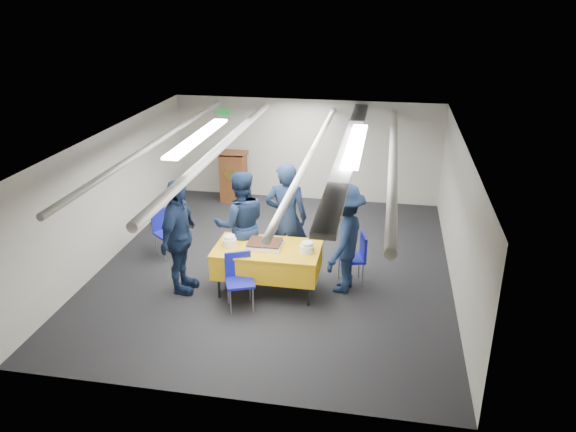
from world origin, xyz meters
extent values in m
plane|color=black|center=(0.00, 0.00, 0.00)|extent=(7.00, 7.00, 0.00)
cube|color=beige|center=(0.00, 3.49, 1.15)|extent=(6.00, 0.02, 2.30)
cube|color=beige|center=(-2.99, 0.00, 1.15)|extent=(0.02, 7.00, 2.30)
cube|color=beige|center=(2.99, 0.00, 1.15)|extent=(0.02, 7.00, 2.30)
cube|color=white|center=(0.00, 0.00, 2.29)|extent=(6.00, 7.00, 0.02)
cylinder|color=silver|center=(-2.00, 0.00, 2.18)|extent=(0.10, 6.90, 0.10)
cylinder|color=silver|center=(-0.90, 0.00, 2.14)|extent=(0.14, 6.90, 0.14)
cylinder|color=silver|center=(0.60, 0.00, 2.10)|extent=(0.10, 6.90, 0.10)
cylinder|color=silver|center=(1.90, 0.00, 2.06)|extent=(0.14, 6.90, 0.14)
cube|color=gray|center=(1.20, 0.00, 2.20)|extent=(0.28, 6.90, 0.08)
cube|color=white|center=(-1.30, 0.00, 2.27)|extent=(0.25, 2.60, 0.04)
cube|color=white|center=(1.30, 0.00, 2.27)|extent=(0.25, 2.60, 0.04)
cube|color=#0C591E|center=(-1.90, 3.47, 1.95)|extent=(0.30, 0.04, 0.12)
cylinder|color=black|center=(-0.67, -1.24, 0.18)|extent=(0.04, 0.04, 0.36)
cylinder|color=black|center=(0.76, -1.24, 0.18)|extent=(0.04, 0.04, 0.36)
cylinder|color=black|center=(-0.67, -0.52, 0.18)|extent=(0.04, 0.04, 0.36)
cylinder|color=black|center=(0.76, -0.52, 0.18)|extent=(0.04, 0.04, 0.36)
cube|color=gold|center=(0.04, -0.88, 0.54)|extent=(1.65, 0.93, 0.39)
cube|color=gold|center=(0.04, -0.88, 0.76)|extent=(1.67, 0.95, 0.03)
cube|color=white|center=(0.00, -0.86, 0.80)|extent=(0.54, 0.43, 0.06)
cube|color=black|center=(0.00, -0.86, 0.85)|extent=(0.51, 0.41, 0.03)
sphere|color=navy|center=(-0.24, -1.05, 0.85)|extent=(0.04, 0.04, 0.04)
sphere|color=navy|center=(-0.24, -0.66, 0.85)|extent=(0.04, 0.04, 0.04)
sphere|color=navy|center=(-0.12, -1.05, 0.85)|extent=(0.04, 0.04, 0.04)
sphere|color=navy|center=(-0.12, -0.66, 0.85)|extent=(0.04, 0.04, 0.04)
sphere|color=navy|center=(0.00, -1.05, 0.85)|extent=(0.04, 0.04, 0.04)
sphere|color=navy|center=(0.00, -0.66, 0.85)|extent=(0.04, 0.04, 0.04)
sphere|color=navy|center=(0.11, -1.05, 0.85)|extent=(0.04, 0.04, 0.04)
sphere|color=navy|center=(0.11, -0.66, 0.85)|extent=(0.04, 0.04, 0.04)
sphere|color=navy|center=(0.23, -1.05, 0.85)|extent=(0.04, 0.04, 0.04)
sphere|color=navy|center=(0.23, -0.66, 0.85)|extent=(0.04, 0.04, 0.04)
sphere|color=navy|center=(-0.26, -0.95, 0.85)|extent=(0.04, 0.04, 0.04)
sphere|color=navy|center=(0.25, -0.95, 0.85)|extent=(0.04, 0.04, 0.04)
sphere|color=navy|center=(-0.26, -0.86, 0.85)|extent=(0.04, 0.04, 0.04)
sphere|color=navy|center=(0.25, -0.86, 0.85)|extent=(0.04, 0.04, 0.04)
sphere|color=navy|center=(-0.26, -0.76, 0.85)|extent=(0.04, 0.04, 0.04)
sphere|color=navy|center=(0.25, -0.76, 0.85)|extent=(0.04, 0.04, 0.04)
cylinder|color=white|center=(-0.56, -0.93, 0.83)|extent=(0.22, 0.22, 0.13)
cylinder|color=white|center=(-0.56, -0.93, 0.92)|extent=(0.18, 0.18, 0.05)
cylinder|color=white|center=(0.68, -0.93, 0.83)|extent=(0.22, 0.22, 0.12)
cylinder|color=white|center=(0.68, -0.93, 0.91)|extent=(0.18, 0.18, 0.05)
cube|color=brown|center=(-1.60, 3.05, 0.55)|extent=(0.55, 0.45, 1.10)
cube|color=brown|center=(-1.60, 3.02, 1.15)|extent=(0.62, 0.53, 0.21)
cylinder|color=gold|center=(-1.60, 2.81, 0.70)|extent=(0.28, 0.02, 0.28)
cylinder|color=gray|center=(-0.35, -1.71, 0.21)|extent=(0.02, 0.02, 0.43)
cylinder|color=gray|center=(-0.03, -1.58, 0.21)|extent=(0.02, 0.02, 0.43)
cylinder|color=gray|center=(-0.48, -1.39, 0.21)|extent=(0.02, 0.02, 0.43)
cylinder|color=gray|center=(-0.16, -1.26, 0.21)|extent=(0.02, 0.02, 0.43)
cube|color=#131697|center=(-0.26, -1.48, 0.45)|extent=(0.55, 0.55, 0.04)
cube|color=#131697|center=(-0.33, -1.31, 0.67)|extent=(0.39, 0.19, 0.40)
cylinder|color=gray|center=(1.13, -0.25, 0.21)|extent=(0.02, 0.02, 0.43)
cylinder|color=gray|center=(1.22, -0.58, 0.21)|extent=(0.02, 0.02, 0.43)
cylinder|color=gray|center=(1.46, -0.17, 0.21)|extent=(0.02, 0.02, 0.43)
cylinder|color=gray|center=(1.55, -0.50, 0.21)|extent=(0.02, 0.02, 0.43)
cube|color=#131697|center=(1.34, -0.37, 0.45)|extent=(0.51, 0.51, 0.04)
cube|color=#131697|center=(1.52, -0.33, 0.67)|extent=(0.14, 0.40, 0.40)
cylinder|color=gray|center=(-1.99, -0.19, 0.21)|extent=(0.02, 0.02, 0.43)
cylinder|color=gray|center=(-1.77, 0.07, 0.21)|extent=(0.02, 0.02, 0.43)
cylinder|color=gray|center=(-2.25, 0.02, 0.21)|extent=(0.02, 0.02, 0.43)
cylinder|color=gray|center=(-2.03, 0.29, 0.21)|extent=(0.02, 0.02, 0.43)
cube|color=#131697|center=(-2.01, 0.05, 0.45)|extent=(0.59, 0.59, 0.04)
cube|color=#131697|center=(-2.16, 0.17, 0.67)|extent=(0.29, 0.33, 0.40)
imported|color=black|center=(0.21, -0.13, 0.98)|extent=(0.75, 0.52, 1.95)
imported|color=black|center=(-0.51, -0.41, 0.92)|extent=(1.09, 0.98, 1.85)
imported|color=black|center=(-1.33, -1.11, 0.94)|extent=(0.52, 1.12, 1.88)
imported|color=black|center=(1.21, -0.60, 0.90)|extent=(0.90, 1.27, 1.79)
camera|label=1|loc=(1.79, -8.68, 4.59)|focal=35.00mm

